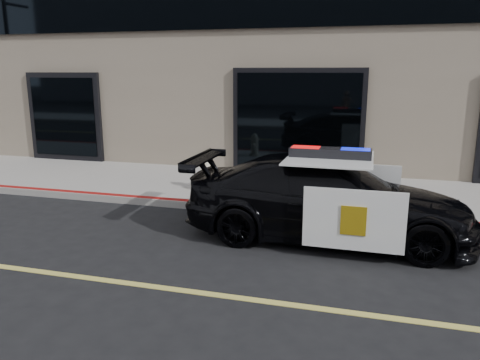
# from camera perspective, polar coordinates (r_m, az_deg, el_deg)

# --- Properties ---
(ground) EXTENTS (120.00, 120.00, 0.00)m
(ground) POSITION_cam_1_polar(r_m,az_deg,el_deg) (5.96, 5.87, -14.89)
(ground) COLOR black
(ground) RESTS_ON ground
(sidewalk_n) EXTENTS (60.00, 3.50, 0.15)m
(sidewalk_n) POSITION_cam_1_polar(r_m,az_deg,el_deg) (10.83, 10.66, -1.62)
(sidewalk_n) COLOR gray
(sidewalk_n) RESTS_ON ground
(police_car) EXTENTS (2.20, 4.79, 1.56)m
(police_car) POSITION_cam_1_polar(r_m,az_deg,el_deg) (8.02, 10.72, -2.22)
(police_car) COLOR black
(police_car) RESTS_ON ground
(fire_hydrant) EXTENTS (0.32, 0.45, 0.71)m
(fire_hydrant) POSITION_cam_1_polar(r_m,az_deg,el_deg) (10.64, -4.11, 0.59)
(fire_hydrant) COLOR beige
(fire_hydrant) RESTS_ON sidewalk_n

